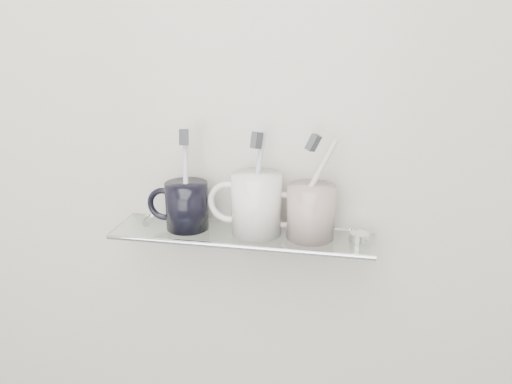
% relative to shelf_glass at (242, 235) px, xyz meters
% --- Properties ---
extents(wall_back, '(2.50, 0.00, 2.50)m').
position_rel_shelf_glass_xyz_m(wall_back, '(0.00, 0.06, 0.15)').
color(wall_back, beige).
rests_on(wall_back, ground).
extents(shelf_glass, '(0.50, 0.12, 0.01)m').
position_rel_shelf_glass_xyz_m(shelf_glass, '(0.00, 0.00, 0.00)').
color(shelf_glass, silver).
rests_on(shelf_glass, wall_back).
extents(shelf_rail, '(0.50, 0.01, 0.01)m').
position_rel_shelf_glass_xyz_m(shelf_rail, '(0.00, -0.06, 0.00)').
color(shelf_rail, silver).
rests_on(shelf_rail, shelf_glass).
extents(bracket_left, '(0.02, 0.03, 0.02)m').
position_rel_shelf_glass_xyz_m(bracket_left, '(-0.21, 0.05, -0.01)').
color(bracket_left, silver).
rests_on(bracket_left, wall_back).
extents(bracket_right, '(0.02, 0.03, 0.02)m').
position_rel_shelf_glass_xyz_m(bracket_right, '(0.21, 0.05, -0.01)').
color(bracket_right, silver).
rests_on(bracket_right, wall_back).
extents(mug_left, '(0.11, 0.11, 0.09)m').
position_rel_shelf_glass_xyz_m(mug_left, '(-0.11, 0.00, 0.05)').
color(mug_left, black).
rests_on(mug_left, shelf_glass).
extents(mug_left_handle, '(0.07, 0.01, 0.07)m').
position_rel_shelf_glass_xyz_m(mug_left_handle, '(-0.16, 0.00, 0.05)').
color(mug_left_handle, black).
rests_on(mug_left_handle, mug_left).
extents(toothbrush_left, '(0.02, 0.05, 0.19)m').
position_rel_shelf_glass_xyz_m(toothbrush_left, '(-0.11, 0.00, 0.10)').
color(toothbrush_left, silver).
rests_on(toothbrush_left, mug_left).
extents(bristles_left, '(0.02, 0.03, 0.03)m').
position_rel_shelf_glass_xyz_m(bristles_left, '(-0.11, 0.00, 0.19)').
color(bristles_left, '#393E42').
rests_on(bristles_left, toothbrush_left).
extents(mug_center, '(0.13, 0.13, 0.12)m').
position_rel_shelf_glass_xyz_m(mug_center, '(0.03, 0.00, 0.06)').
color(mug_center, silver).
rests_on(mug_center, shelf_glass).
extents(mug_center_handle, '(0.08, 0.01, 0.08)m').
position_rel_shelf_glass_xyz_m(mug_center_handle, '(-0.03, 0.00, 0.06)').
color(mug_center_handle, silver).
rests_on(mug_center_handle, mug_center).
extents(toothbrush_center, '(0.03, 0.05, 0.19)m').
position_rel_shelf_glass_xyz_m(toothbrush_center, '(0.03, 0.00, 0.10)').
color(toothbrush_center, '#A7A6D0').
rests_on(toothbrush_center, mug_center).
extents(bristles_center, '(0.02, 0.03, 0.03)m').
position_rel_shelf_glass_xyz_m(bristles_center, '(0.03, 0.00, 0.19)').
color(bristles_center, '#393E42').
rests_on(bristles_center, toothbrush_center).
extents(mug_right, '(0.10, 0.10, 0.10)m').
position_rel_shelf_glass_xyz_m(mug_right, '(0.13, 0.00, 0.05)').
color(mug_right, silver).
rests_on(mug_right, shelf_glass).
extents(mug_right_handle, '(0.07, 0.01, 0.07)m').
position_rel_shelf_glass_xyz_m(mug_right_handle, '(0.08, 0.00, 0.05)').
color(mug_right_handle, silver).
rests_on(mug_right_handle, mug_right).
extents(toothbrush_right, '(0.09, 0.03, 0.18)m').
position_rel_shelf_glass_xyz_m(toothbrush_right, '(0.13, 0.00, 0.10)').
color(toothbrush_right, silver).
rests_on(toothbrush_right, mug_right).
extents(bristles_right, '(0.03, 0.03, 0.04)m').
position_rel_shelf_glass_xyz_m(bristles_right, '(0.13, 0.00, 0.19)').
color(bristles_right, '#393E42').
rests_on(bristles_right, toothbrush_right).
extents(chrome_cap, '(0.04, 0.04, 0.01)m').
position_rel_shelf_glass_xyz_m(chrome_cap, '(0.22, 0.00, 0.01)').
color(chrome_cap, silver).
rests_on(chrome_cap, shelf_glass).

